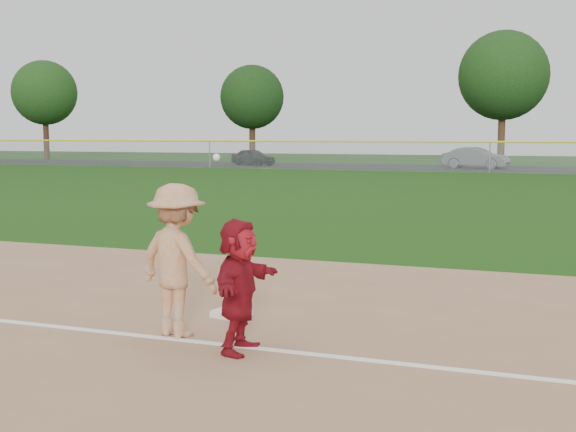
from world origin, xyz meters
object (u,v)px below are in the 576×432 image
(first_base, at_px, (231,313))
(car_left, at_px, (253,157))
(base_runner, at_px, (239,286))
(car_mid, at_px, (476,158))

(first_base, distance_m, car_left, 48.58)
(base_runner, distance_m, car_mid, 46.78)
(base_runner, height_order, car_left, base_runner)
(car_mid, bearing_deg, base_runner, -166.75)
(base_runner, relative_size, car_left, 0.39)
(base_runner, xyz_separation_m, car_left, (-19.10, 46.40, -0.11))
(car_left, height_order, car_mid, car_mid)
(first_base, xyz_separation_m, car_mid, (-0.94, 45.33, 0.71))
(first_base, bearing_deg, car_mid, 91.19)
(first_base, distance_m, car_mid, 45.35)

